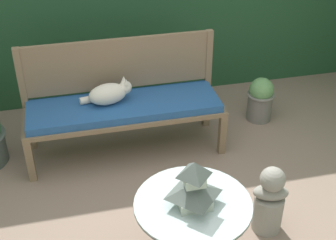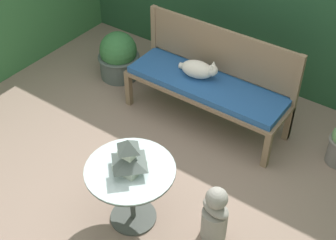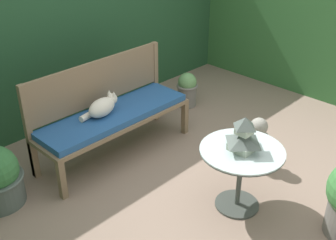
% 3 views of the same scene
% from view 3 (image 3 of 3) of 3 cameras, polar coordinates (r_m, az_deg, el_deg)
% --- Properties ---
extents(ground, '(30.00, 30.00, 0.00)m').
position_cam_3_polar(ground, '(4.12, 3.62, -8.22)').
color(ground, gray).
extents(foliage_hedge_back, '(6.40, 0.86, 2.04)m').
position_cam_3_polar(foliage_hedge_back, '(5.31, -15.78, 11.82)').
color(foliage_hedge_back, '#234C2D').
rests_on(foliage_hedge_back, ground).
extents(foliage_hedge_right, '(0.70, 3.50, 1.73)m').
position_cam_3_polar(foliage_hedge_right, '(6.06, 21.08, 11.44)').
color(foliage_hedge_right, '#336633').
rests_on(foliage_hedge_right, ground).
extents(garden_bench, '(1.70, 0.53, 0.49)m').
position_cam_3_polar(garden_bench, '(4.35, -7.26, 0.29)').
color(garden_bench, '#7F664C').
rests_on(garden_bench, ground).
extents(bench_backrest, '(1.70, 0.06, 0.97)m').
position_cam_3_polar(bench_backrest, '(4.40, -9.52, 4.50)').
color(bench_backrest, '#7F664C').
rests_on(bench_backrest, ground).
extents(cat, '(0.45, 0.24, 0.21)m').
position_cam_3_polar(cat, '(4.23, -8.89, 1.78)').
color(cat, silver).
rests_on(cat, garden_bench).
extents(patio_table, '(0.71, 0.71, 0.59)m').
position_cam_3_polar(patio_table, '(3.61, 9.87, -5.62)').
color(patio_table, '#424742').
rests_on(patio_table, ground).
extents(pagoda_birdhouse, '(0.26, 0.26, 0.30)m').
position_cam_3_polar(pagoda_birdhouse, '(3.47, 10.21, -2.17)').
color(pagoda_birdhouse, '#B2BCA8').
rests_on(pagoda_birdhouse, patio_table).
extents(garden_bust, '(0.27, 0.21, 0.54)m').
position_cam_3_polar(garden_bust, '(4.29, 11.94, -3.18)').
color(garden_bust, gray).
rests_on(garden_bust, ground).
extents(potted_plant_patio_mid, '(0.28, 0.28, 0.44)m').
position_cam_3_polar(potted_plant_patio_mid, '(5.42, 2.61, 4.22)').
color(potted_plant_patio_mid, slate).
rests_on(potted_plant_patio_mid, ground).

